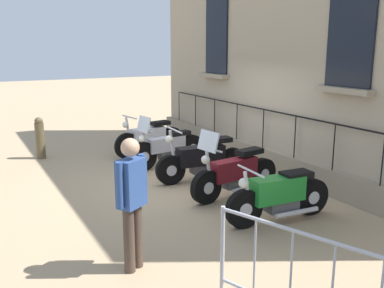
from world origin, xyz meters
The scene contains 10 objects.
ground_plane centered at (0.00, 0.00, 0.00)m, with size 60.00×60.00×0.00m, color tan.
building_facade centered at (-2.31, 0.00, 3.21)m, with size 0.82×10.08×6.58m.
motorcycle_white centered at (-0.14, -2.47, 0.45)m, with size 2.02×0.68×1.08m.
motorcycle_silver centered at (-0.09, -1.29, 0.43)m, with size 2.04×0.57×1.26m.
motorcycle_black centered at (-0.26, 0.07, 0.45)m, with size 2.11×0.72×1.16m.
motorcycle_maroon centered at (-0.31, 1.23, 0.44)m, with size 2.05×0.60×1.34m.
motorcycle_green centered at (-0.25, 2.57, 0.44)m, with size 1.96×0.73×0.94m.
crowd_barrier centered at (1.30, 4.90, 0.56)m, with size 0.79×2.10×1.05m.
bollard centered at (2.43, -3.49, 0.53)m, with size 0.23×0.23×1.06m.
pedestrian_standing centered at (2.39, 2.90, 0.98)m, with size 0.47×0.37×1.72m.
Camera 1 is at (4.15, 7.68, 2.80)m, focal length 40.25 mm.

